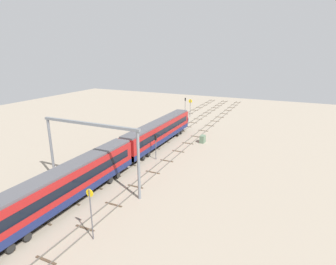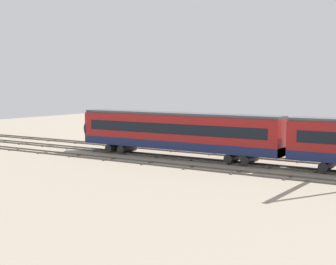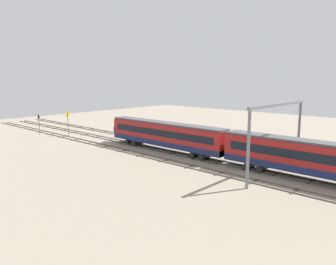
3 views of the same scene
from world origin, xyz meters
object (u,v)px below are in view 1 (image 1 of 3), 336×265
(speed_sign_mid_trackside, at_px, (91,208))
(train, at_px, (71,183))
(overhead_gantry, at_px, (90,141))
(speed_sign_near_foreground, at_px, (190,105))
(relay_cabinet, at_px, (203,139))
(signal_light_trackside_approach, at_px, (156,144))
(signal_light_trackside_departure, at_px, (185,103))

(speed_sign_mid_trackside, bearing_deg, train, 57.40)
(overhead_gantry, bearing_deg, speed_sign_near_foreground, 3.53)
(speed_sign_near_foreground, relative_size, relay_cabinet, 3.33)
(overhead_gantry, bearing_deg, signal_light_trackside_approach, -13.86)
(speed_sign_near_foreground, xyz_separation_m, speed_sign_mid_trackside, (-54.56, -9.92, 0.07))
(signal_light_trackside_approach, height_order, signal_light_trackside_departure, signal_light_trackside_approach)
(train, height_order, relay_cabinet, train)
(relay_cabinet, bearing_deg, speed_sign_mid_trackside, 179.01)
(relay_cabinet, bearing_deg, signal_light_trackside_departure, 28.10)
(signal_light_trackside_approach, bearing_deg, speed_sign_mid_trackside, -169.51)
(speed_sign_mid_trackside, relative_size, relay_cabinet, 3.65)
(overhead_gantry, height_order, relay_cabinet, overhead_gantry)
(overhead_gantry, relative_size, speed_sign_near_foreground, 3.00)
(train, bearing_deg, speed_sign_near_foreground, 3.55)
(overhead_gantry, height_order, speed_sign_near_foreground, overhead_gantry)
(speed_sign_near_foreground, xyz_separation_m, signal_light_trackside_approach, (-33.15, -5.95, -0.53))
(overhead_gantry, distance_m, signal_light_trackside_departure, 52.09)
(train, xyz_separation_m, signal_light_trackside_approach, (17.06, -2.84, 0.22))
(speed_sign_mid_trackside, xyz_separation_m, signal_light_trackside_departure, (60.27, 13.67, -0.63))
(signal_light_trackside_departure, height_order, relay_cabinet, signal_light_trackside_departure)
(overhead_gantry, distance_m, relay_cabinet, 26.65)
(overhead_gantry, distance_m, speed_sign_near_foreground, 46.02)
(speed_sign_mid_trackside, relative_size, signal_light_trackside_departure, 1.28)
(speed_sign_near_foreground, distance_m, relay_cabinet, 23.61)
(speed_sign_near_foreground, height_order, speed_sign_mid_trackside, speed_sign_mid_trackside)
(relay_cabinet, bearing_deg, overhead_gantry, 162.84)
(overhead_gantry, distance_m, speed_sign_mid_trackside, 11.70)
(overhead_gantry, xyz_separation_m, speed_sign_near_foreground, (45.82, 2.83, -3.25))
(relay_cabinet, bearing_deg, train, 165.82)
(signal_light_trackside_departure, bearing_deg, overhead_gantry, -172.72)
(overhead_gantry, bearing_deg, signal_light_trackside_departure, 7.28)
(train, relative_size, signal_light_trackside_departure, 17.37)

